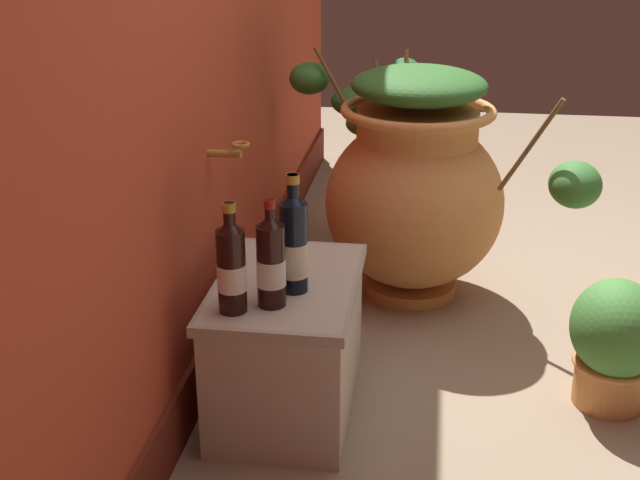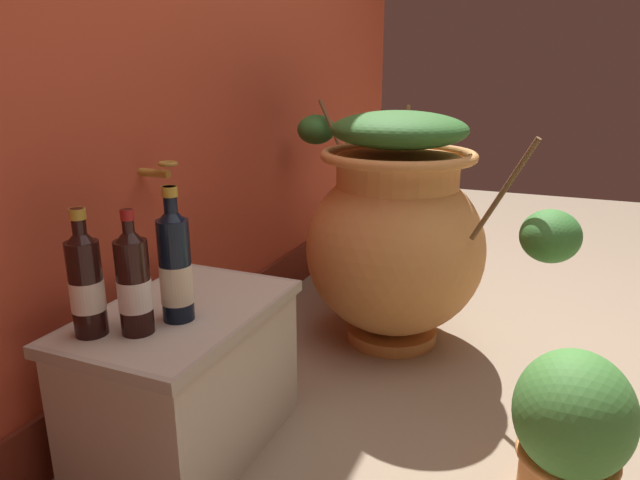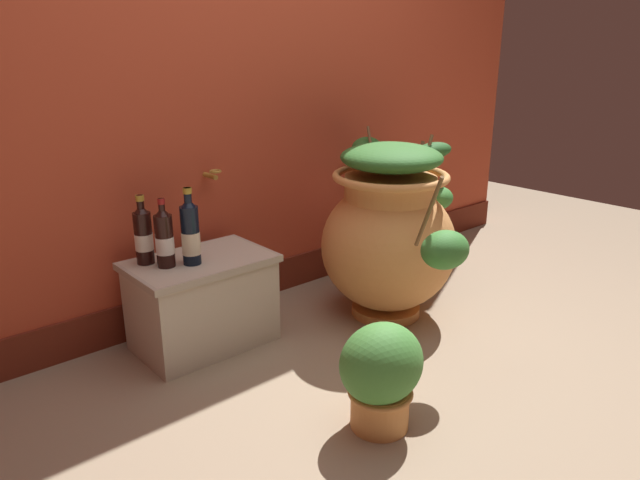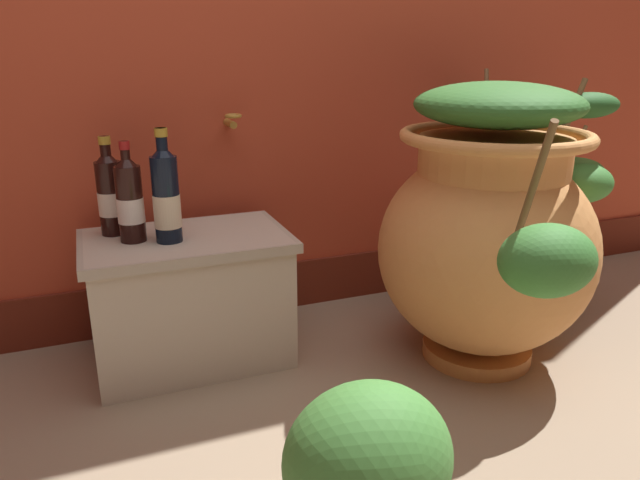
% 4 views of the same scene
% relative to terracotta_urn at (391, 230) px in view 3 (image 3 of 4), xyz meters
% --- Properties ---
extents(ground_plane, '(7.00, 7.00, 0.00)m').
position_rel_terracotta_urn_xyz_m(ground_plane, '(-0.46, -0.51, -0.44)').
color(ground_plane, gray).
extents(back_wall, '(4.40, 0.33, 2.60)m').
position_rel_terracotta_urn_xyz_m(back_wall, '(-0.46, 0.69, 0.85)').
color(back_wall, '#B74228').
rests_on(back_wall, ground_plane).
extents(terracotta_urn, '(1.01, 1.12, 0.89)m').
position_rel_terracotta_urn_xyz_m(terracotta_urn, '(0.00, 0.00, 0.00)').
color(terracotta_urn, '#D68E4C').
rests_on(terracotta_urn, ground_plane).
extents(stone_ledge, '(0.62, 0.40, 0.41)m').
position_rel_terracotta_urn_xyz_m(stone_ledge, '(-0.88, 0.32, -0.22)').
color(stone_ledge, beige).
rests_on(stone_ledge, ground_plane).
extents(wine_bottle_left, '(0.08, 0.08, 0.30)m').
position_rel_terracotta_urn_xyz_m(wine_bottle_left, '(-1.02, 0.34, 0.10)').
color(wine_bottle_left, black).
rests_on(wine_bottle_left, stone_ledge).
extents(wine_bottle_middle, '(0.08, 0.08, 0.33)m').
position_rel_terracotta_urn_xyz_m(wine_bottle_middle, '(-0.93, 0.29, 0.11)').
color(wine_bottle_middle, black).
rests_on(wine_bottle_middle, stone_ledge).
extents(wine_bottle_right, '(0.08, 0.08, 0.30)m').
position_rel_terracotta_urn_xyz_m(wine_bottle_right, '(-1.07, 0.43, 0.10)').
color(wine_bottle_right, black).
rests_on(wine_bottle_right, stone_ledge).
extents(potted_shrub, '(0.32, 0.27, 0.39)m').
position_rel_terracotta_urn_xyz_m(potted_shrub, '(-0.72, -0.62, -0.23)').
color(potted_shrub, '#D68E4C').
rests_on(potted_shrub, ground_plane).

